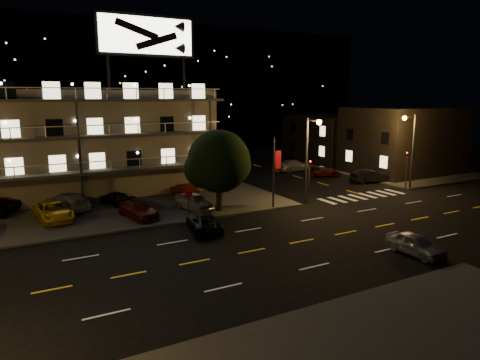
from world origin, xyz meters
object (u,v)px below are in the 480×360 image
tree (218,163)px  side_car_0 (371,176)px  road_car_east (415,244)px  lot_car_4 (194,201)px  lot_car_7 (66,202)px  lot_car_2 (53,211)px  road_car_west (204,222)px

tree → side_car_0: size_ratio=1.53×
tree → road_car_east: size_ratio=1.78×
road_car_east → lot_car_4: bearing=116.3°
lot_car_4 → lot_car_7: bearing=140.9°
lot_car_2 → road_car_east: bearing=-50.8°
road_car_west → lot_car_2: bearing=-28.0°
tree → lot_car_2: bearing=164.2°
lot_car_4 → lot_car_7: 11.12m
lot_car_2 → road_car_east: lot_car_2 is taller
road_car_east → road_car_west: 14.71m
road_car_west → lot_car_4: bearing=-94.5°
tree → road_car_west: size_ratio=1.54×
lot_car_4 → side_car_0: bearing=-6.1°
tree → lot_car_4: (-1.73, 1.26, -3.42)m
lot_car_7 → side_car_0: (32.83, -2.98, -0.16)m
side_car_0 → road_car_east: 23.43m
road_car_east → road_car_west: size_ratio=0.87×
side_car_0 → road_car_east: bearing=158.3°
lot_car_7 → lot_car_4: bearing=128.7°
side_car_0 → tree: bearing=115.7°
lot_car_2 → road_car_west: bearing=-45.8°
lot_car_2 → side_car_0: lot_car_2 is taller
tree → lot_car_4: 4.03m
lot_car_4 → road_car_west: 5.56m
lot_car_7 → road_car_west: bearing=105.0°
lot_car_2 → side_car_0: (34.11, -0.21, -0.13)m
lot_car_4 → road_car_west: (-1.44, -5.36, -0.27)m
side_car_0 → road_car_east: (-14.50, -18.40, -0.08)m
lot_car_7 → road_car_west: 13.47m
road_car_east → tree: bearing=113.0°
road_car_east → lot_car_7: bearing=129.4°
lot_car_2 → lot_car_7: size_ratio=0.99×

